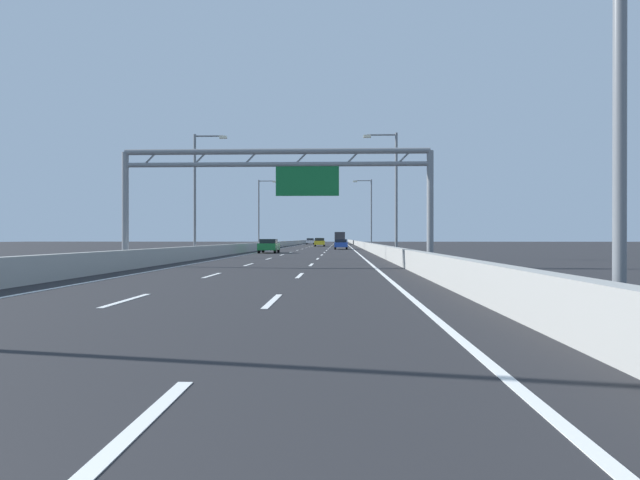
# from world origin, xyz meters

# --- Properties ---
(ground_plane) EXTENTS (260.00, 260.00, 0.00)m
(ground_plane) POSITION_xyz_m (0.00, 100.00, 0.00)
(ground_plane) COLOR #262628
(lane_dash_left_1) EXTENTS (0.16, 3.00, 0.01)m
(lane_dash_left_1) POSITION_xyz_m (-1.80, 12.50, 0.01)
(lane_dash_left_1) COLOR white
(lane_dash_left_1) RESTS_ON ground_plane
(lane_dash_left_2) EXTENTS (0.16, 3.00, 0.01)m
(lane_dash_left_2) POSITION_xyz_m (-1.80, 21.50, 0.01)
(lane_dash_left_2) COLOR white
(lane_dash_left_2) RESTS_ON ground_plane
(lane_dash_left_3) EXTENTS (0.16, 3.00, 0.01)m
(lane_dash_left_3) POSITION_xyz_m (-1.80, 30.50, 0.01)
(lane_dash_left_3) COLOR white
(lane_dash_left_3) RESTS_ON ground_plane
(lane_dash_left_4) EXTENTS (0.16, 3.00, 0.01)m
(lane_dash_left_4) POSITION_xyz_m (-1.80, 39.50, 0.01)
(lane_dash_left_4) COLOR white
(lane_dash_left_4) RESTS_ON ground_plane
(lane_dash_left_5) EXTENTS (0.16, 3.00, 0.01)m
(lane_dash_left_5) POSITION_xyz_m (-1.80, 48.50, 0.01)
(lane_dash_left_5) COLOR white
(lane_dash_left_5) RESTS_ON ground_plane
(lane_dash_left_6) EXTENTS (0.16, 3.00, 0.01)m
(lane_dash_left_6) POSITION_xyz_m (-1.80, 57.50, 0.01)
(lane_dash_left_6) COLOR white
(lane_dash_left_6) RESTS_ON ground_plane
(lane_dash_left_7) EXTENTS (0.16, 3.00, 0.01)m
(lane_dash_left_7) POSITION_xyz_m (-1.80, 66.50, 0.01)
(lane_dash_left_7) COLOR white
(lane_dash_left_7) RESTS_ON ground_plane
(lane_dash_left_8) EXTENTS (0.16, 3.00, 0.01)m
(lane_dash_left_8) POSITION_xyz_m (-1.80, 75.50, 0.01)
(lane_dash_left_8) COLOR white
(lane_dash_left_8) RESTS_ON ground_plane
(lane_dash_left_9) EXTENTS (0.16, 3.00, 0.01)m
(lane_dash_left_9) POSITION_xyz_m (-1.80, 84.50, 0.01)
(lane_dash_left_9) COLOR white
(lane_dash_left_9) RESTS_ON ground_plane
(lane_dash_left_10) EXTENTS (0.16, 3.00, 0.01)m
(lane_dash_left_10) POSITION_xyz_m (-1.80, 93.50, 0.01)
(lane_dash_left_10) COLOR white
(lane_dash_left_10) RESTS_ON ground_plane
(lane_dash_left_11) EXTENTS (0.16, 3.00, 0.01)m
(lane_dash_left_11) POSITION_xyz_m (-1.80, 102.50, 0.01)
(lane_dash_left_11) COLOR white
(lane_dash_left_11) RESTS_ON ground_plane
(lane_dash_left_12) EXTENTS (0.16, 3.00, 0.01)m
(lane_dash_left_12) POSITION_xyz_m (-1.80, 111.50, 0.01)
(lane_dash_left_12) COLOR white
(lane_dash_left_12) RESTS_ON ground_plane
(lane_dash_left_13) EXTENTS (0.16, 3.00, 0.01)m
(lane_dash_left_13) POSITION_xyz_m (-1.80, 120.50, 0.01)
(lane_dash_left_13) COLOR white
(lane_dash_left_13) RESTS_ON ground_plane
(lane_dash_left_14) EXTENTS (0.16, 3.00, 0.01)m
(lane_dash_left_14) POSITION_xyz_m (-1.80, 129.50, 0.01)
(lane_dash_left_14) COLOR white
(lane_dash_left_14) RESTS_ON ground_plane
(lane_dash_left_15) EXTENTS (0.16, 3.00, 0.01)m
(lane_dash_left_15) POSITION_xyz_m (-1.80, 138.50, 0.01)
(lane_dash_left_15) COLOR white
(lane_dash_left_15) RESTS_ON ground_plane
(lane_dash_left_16) EXTENTS (0.16, 3.00, 0.01)m
(lane_dash_left_16) POSITION_xyz_m (-1.80, 147.50, 0.01)
(lane_dash_left_16) COLOR white
(lane_dash_left_16) RESTS_ON ground_plane
(lane_dash_left_17) EXTENTS (0.16, 3.00, 0.01)m
(lane_dash_left_17) POSITION_xyz_m (-1.80, 156.50, 0.01)
(lane_dash_left_17) COLOR white
(lane_dash_left_17) RESTS_ON ground_plane
(lane_dash_right_0) EXTENTS (0.16, 3.00, 0.01)m
(lane_dash_right_0) POSITION_xyz_m (1.80, 3.50, 0.01)
(lane_dash_right_0) COLOR white
(lane_dash_right_0) RESTS_ON ground_plane
(lane_dash_right_1) EXTENTS (0.16, 3.00, 0.01)m
(lane_dash_right_1) POSITION_xyz_m (1.80, 12.50, 0.01)
(lane_dash_right_1) COLOR white
(lane_dash_right_1) RESTS_ON ground_plane
(lane_dash_right_2) EXTENTS (0.16, 3.00, 0.01)m
(lane_dash_right_2) POSITION_xyz_m (1.80, 21.50, 0.01)
(lane_dash_right_2) COLOR white
(lane_dash_right_2) RESTS_ON ground_plane
(lane_dash_right_3) EXTENTS (0.16, 3.00, 0.01)m
(lane_dash_right_3) POSITION_xyz_m (1.80, 30.50, 0.01)
(lane_dash_right_3) COLOR white
(lane_dash_right_3) RESTS_ON ground_plane
(lane_dash_right_4) EXTENTS (0.16, 3.00, 0.01)m
(lane_dash_right_4) POSITION_xyz_m (1.80, 39.50, 0.01)
(lane_dash_right_4) COLOR white
(lane_dash_right_4) RESTS_ON ground_plane
(lane_dash_right_5) EXTENTS (0.16, 3.00, 0.01)m
(lane_dash_right_5) POSITION_xyz_m (1.80, 48.50, 0.01)
(lane_dash_right_5) COLOR white
(lane_dash_right_5) RESTS_ON ground_plane
(lane_dash_right_6) EXTENTS (0.16, 3.00, 0.01)m
(lane_dash_right_6) POSITION_xyz_m (1.80, 57.50, 0.01)
(lane_dash_right_6) COLOR white
(lane_dash_right_6) RESTS_ON ground_plane
(lane_dash_right_7) EXTENTS (0.16, 3.00, 0.01)m
(lane_dash_right_7) POSITION_xyz_m (1.80, 66.50, 0.01)
(lane_dash_right_7) COLOR white
(lane_dash_right_7) RESTS_ON ground_plane
(lane_dash_right_8) EXTENTS (0.16, 3.00, 0.01)m
(lane_dash_right_8) POSITION_xyz_m (1.80, 75.50, 0.01)
(lane_dash_right_8) COLOR white
(lane_dash_right_8) RESTS_ON ground_plane
(lane_dash_right_9) EXTENTS (0.16, 3.00, 0.01)m
(lane_dash_right_9) POSITION_xyz_m (1.80, 84.50, 0.01)
(lane_dash_right_9) COLOR white
(lane_dash_right_9) RESTS_ON ground_plane
(lane_dash_right_10) EXTENTS (0.16, 3.00, 0.01)m
(lane_dash_right_10) POSITION_xyz_m (1.80, 93.50, 0.01)
(lane_dash_right_10) COLOR white
(lane_dash_right_10) RESTS_ON ground_plane
(lane_dash_right_11) EXTENTS (0.16, 3.00, 0.01)m
(lane_dash_right_11) POSITION_xyz_m (1.80, 102.50, 0.01)
(lane_dash_right_11) COLOR white
(lane_dash_right_11) RESTS_ON ground_plane
(lane_dash_right_12) EXTENTS (0.16, 3.00, 0.01)m
(lane_dash_right_12) POSITION_xyz_m (1.80, 111.50, 0.01)
(lane_dash_right_12) COLOR white
(lane_dash_right_12) RESTS_ON ground_plane
(lane_dash_right_13) EXTENTS (0.16, 3.00, 0.01)m
(lane_dash_right_13) POSITION_xyz_m (1.80, 120.50, 0.01)
(lane_dash_right_13) COLOR white
(lane_dash_right_13) RESTS_ON ground_plane
(lane_dash_right_14) EXTENTS (0.16, 3.00, 0.01)m
(lane_dash_right_14) POSITION_xyz_m (1.80, 129.50, 0.01)
(lane_dash_right_14) COLOR white
(lane_dash_right_14) RESTS_ON ground_plane
(lane_dash_right_15) EXTENTS (0.16, 3.00, 0.01)m
(lane_dash_right_15) POSITION_xyz_m (1.80, 138.50, 0.01)
(lane_dash_right_15) COLOR white
(lane_dash_right_15) RESTS_ON ground_plane
(lane_dash_right_16) EXTENTS (0.16, 3.00, 0.01)m
(lane_dash_right_16) POSITION_xyz_m (1.80, 147.50, 0.01)
(lane_dash_right_16) COLOR white
(lane_dash_right_16) RESTS_ON ground_plane
(lane_dash_right_17) EXTENTS (0.16, 3.00, 0.01)m
(lane_dash_right_17) POSITION_xyz_m (1.80, 156.50, 0.01)
(lane_dash_right_17) COLOR white
(lane_dash_right_17) RESTS_ON ground_plane
(edge_line_left) EXTENTS (0.16, 176.00, 0.01)m
(edge_line_left) POSITION_xyz_m (-5.25, 88.00, 0.01)
(edge_line_left) COLOR white
(edge_line_left) RESTS_ON ground_plane
(edge_line_right) EXTENTS (0.16, 176.00, 0.01)m
(edge_line_right) POSITION_xyz_m (5.25, 88.00, 0.01)
(edge_line_right) COLOR white
(edge_line_right) RESTS_ON ground_plane
(barrier_left) EXTENTS (0.45, 220.00, 0.95)m
(barrier_left) POSITION_xyz_m (-6.90, 110.00, 0.47)
(barrier_left) COLOR #9E9E99
(barrier_left) RESTS_ON ground_plane
(barrier_right) EXTENTS (0.45, 220.00, 0.95)m
(barrier_right) POSITION_xyz_m (6.90, 110.00, 0.47)
(barrier_right) COLOR #9E9E99
(barrier_right) RESTS_ON ground_plane
(sign_gantry) EXTENTS (16.85, 0.36, 6.36)m
(sign_gantry) POSITION_xyz_m (0.22, 28.68, 4.86)
(sign_gantry) COLOR gray
(sign_gantry) RESTS_ON ground_plane
(streetlamp_left_mid) EXTENTS (2.58, 0.28, 9.50)m
(streetlamp_left_mid) POSITION_xyz_m (-7.47, 40.93, 5.40)
(streetlamp_left_mid) COLOR slate
(streetlamp_left_mid) RESTS_ON ground_plane
(streetlamp_right_mid) EXTENTS (2.58, 0.28, 9.50)m
(streetlamp_right_mid) POSITION_xyz_m (7.47, 40.93, 5.40)
(streetlamp_right_mid) COLOR slate
(streetlamp_right_mid) RESTS_ON ground_plane
(streetlamp_left_far) EXTENTS (2.58, 0.28, 9.50)m
(streetlamp_left_far) POSITION_xyz_m (-7.47, 74.07, 5.40)
(streetlamp_left_far) COLOR slate
(streetlamp_left_far) RESTS_ON ground_plane
(streetlamp_right_far) EXTENTS (2.58, 0.28, 9.50)m
(streetlamp_right_far) POSITION_xyz_m (7.47, 74.07, 5.40)
(streetlamp_right_far) COLOR slate
(streetlamp_right_far) RESTS_ON ground_plane
(yellow_car) EXTENTS (1.85, 4.21, 1.54)m
(yellow_car) POSITION_xyz_m (-0.25, 99.01, 0.79)
(yellow_car) COLOR yellow
(yellow_car) RESTS_ON ground_plane
(blue_car) EXTENTS (1.75, 4.24, 1.36)m
(blue_car) POSITION_xyz_m (3.57, 73.43, 0.72)
(blue_car) COLOR #2347AD
(blue_car) RESTS_ON ground_plane
(green_car) EXTENTS (1.83, 4.13, 1.43)m
(green_car) POSITION_xyz_m (-3.82, 54.99, 0.75)
(green_car) COLOR #1E7A38
(green_car) RESTS_ON ground_plane
(white_car) EXTENTS (1.89, 4.58, 1.48)m
(white_car) POSITION_xyz_m (-3.77, 132.31, 0.76)
(white_car) COLOR silver
(white_car) RESTS_ON ground_plane
(box_truck) EXTENTS (2.44, 8.76, 2.95)m
(box_truck) POSITION_xyz_m (3.41, 131.69, 1.62)
(box_truck) COLOR silver
(box_truck) RESTS_ON ground_plane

